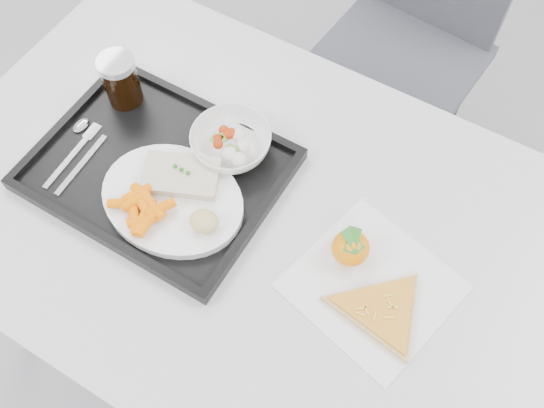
# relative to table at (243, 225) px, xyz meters

# --- Properties ---
(table) EXTENTS (1.20, 0.80, 0.75)m
(table) POSITION_rel_table_xyz_m (0.00, 0.00, 0.00)
(table) COLOR silver
(table) RESTS_ON ground
(chair) EXTENTS (0.46, 0.46, 0.93)m
(chair) POSITION_rel_table_xyz_m (0.02, 0.82, -0.15)
(chair) COLOR #3C3D43
(chair) RESTS_ON ground
(tray) EXTENTS (0.45, 0.35, 0.03)m
(tray) POSITION_rel_table_xyz_m (-0.18, -0.02, 0.08)
(tray) COLOR black
(tray) RESTS_ON table
(dinner_plate) EXTENTS (0.27, 0.27, 0.02)m
(dinner_plate) POSITION_rel_table_xyz_m (-0.11, -0.06, 0.09)
(dinner_plate) COLOR white
(dinner_plate) RESTS_ON tray
(fish_fillet) EXTENTS (0.16, 0.13, 0.03)m
(fish_fillet) POSITION_rel_table_xyz_m (-0.12, -0.02, 0.11)
(fish_fillet) COLOR beige
(fish_fillet) RESTS_ON dinner_plate
(bread_roll) EXTENTS (0.07, 0.06, 0.03)m
(bread_roll) POSITION_rel_table_xyz_m (-0.03, -0.08, 0.12)
(bread_roll) COLOR #CFBB77
(bread_roll) RESTS_ON dinner_plate
(salad_bowl) EXTENTS (0.15, 0.15, 0.05)m
(salad_bowl) POSITION_rel_table_xyz_m (-0.08, 0.09, 0.11)
(salad_bowl) COLOR white
(salad_bowl) RESTS_ON tray
(cola_glass) EXTENTS (0.07, 0.07, 0.11)m
(cola_glass) POSITION_rel_table_xyz_m (-0.33, 0.09, 0.14)
(cola_glass) COLOR black
(cola_glass) RESTS_ON tray
(cutlery) EXTENTS (0.08, 0.17, 0.01)m
(cutlery) POSITION_rel_table_xyz_m (-0.33, -0.05, 0.08)
(cutlery) COLOR silver
(cutlery) RESTS_ON tray
(napkin) EXTENTS (0.30, 0.29, 0.00)m
(napkin) POSITION_rel_table_xyz_m (0.27, -0.02, 0.07)
(napkin) COLOR silver
(napkin) RESTS_ON table
(tangerine) EXTENTS (0.08, 0.08, 0.07)m
(tangerine) POSITION_rel_table_xyz_m (0.21, 0.01, 0.10)
(tangerine) COLOR #FF6400
(tangerine) RESTS_ON napkin
(pizza_slice) EXTENTS (0.26, 0.26, 0.02)m
(pizza_slice) POSITION_rel_table_xyz_m (0.31, -0.05, 0.08)
(pizza_slice) COLOR #E2BC67
(pizza_slice) RESTS_ON napkin
(carrot_pile) EXTENTS (0.11, 0.10, 0.03)m
(carrot_pile) POSITION_rel_table_xyz_m (-0.14, -0.11, 0.11)
(carrot_pile) COLOR orange
(carrot_pile) RESTS_ON dinner_plate
(salad_contents) EXTENTS (0.08, 0.07, 0.02)m
(salad_contents) POSITION_rel_table_xyz_m (-0.07, 0.08, 0.12)
(salad_contents) COLOR #A62808
(salad_contents) RESTS_ON salad_bowl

